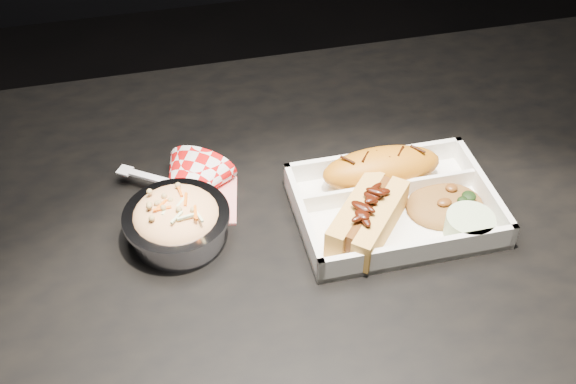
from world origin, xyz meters
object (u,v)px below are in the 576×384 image
at_px(food_tray, 394,209).
at_px(foil_coleslaw_cup, 177,220).
at_px(dining_table, 322,268).
at_px(hotdog, 368,216).
at_px(napkin_fork, 185,189).
at_px(fried_pastry, 381,168).

bearing_deg(food_tray, foil_coleslaw_cup, 175.39).
bearing_deg(dining_table, hotdog, -38.70).
xyz_separation_m(hotdog, foil_coleslaw_cup, (-0.23, 0.05, -0.00)).
height_order(hotdog, foil_coleslaw_cup, foil_coleslaw_cup).
height_order(foil_coleslaw_cup, napkin_fork, same).
relative_size(fried_pastry, hotdog, 1.17).
height_order(food_tray, napkin_fork, napkin_fork).
xyz_separation_m(food_tray, fried_pastry, (0.00, 0.06, 0.02)).
bearing_deg(food_tray, fried_pastry, 90.00).
xyz_separation_m(food_tray, foil_coleslaw_cup, (-0.27, 0.02, 0.02)).
bearing_deg(food_tray, dining_table, 174.41).
height_order(fried_pastry, hotdog, hotdog).
distance_m(foil_coleslaw_cup, napkin_fork, 0.07).
height_order(food_tray, foil_coleslaw_cup, foil_coleslaw_cup).
height_order(hotdog, napkin_fork, napkin_fork).
relative_size(fried_pastry, foil_coleslaw_cup, 1.23).
height_order(food_tray, fried_pastry, fried_pastry).
relative_size(dining_table, napkin_fork, 7.53).
xyz_separation_m(hotdog, napkin_fork, (-0.21, 0.12, -0.02)).
bearing_deg(napkin_fork, fried_pastry, 26.10).
distance_m(fried_pastry, napkin_fork, 0.26).
bearing_deg(foil_coleslaw_cup, fried_pastry, 6.64).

